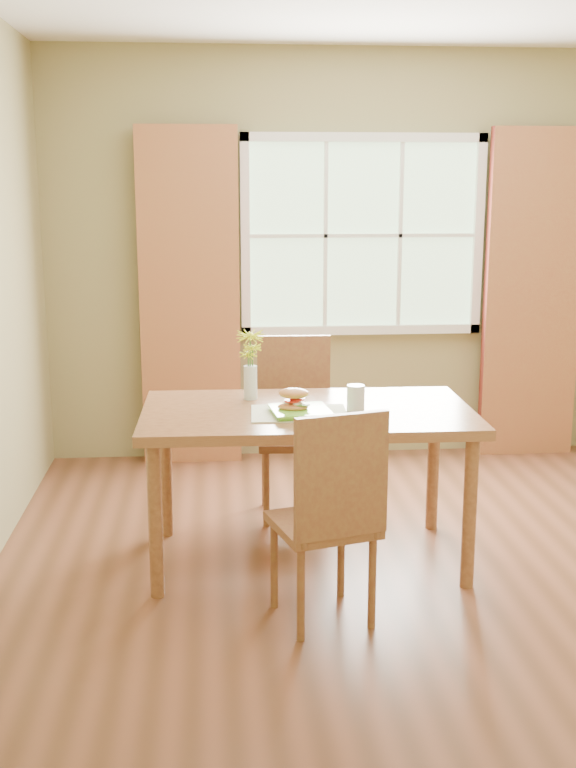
# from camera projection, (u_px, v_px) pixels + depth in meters

# --- Properties ---
(room) EXTENTS (4.24, 3.84, 2.74)m
(room) POSITION_uv_depth(u_px,v_px,m) (428.00, 290.00, 4.17)
(room) COLOR brown
(room) RESTS_ON ground
(window) EXTENTS (1.62, 0.06, 1.32)m
(window) POSITION_uv_depth(u_px,v_px,m) (363.00, 236.00, 5.96)
(window) COLOR #9FC796
(window) RESTS_ON room
(curtain_left) EXTENTS (0.65, 0.08, 2.20)m
(curtain_left) POSITION_uv_depth(u_px,v_px,m) (190.00, 299.00, 5.86)
(curtain_left) COLOR maroon
(curtain_left) RESTS_ON room
(curtain_right) EXTENTS (0.65, 0.08, 2.20)m
(curtain_right) POSITION_uv_depth(u_px,v_px,m) (532.00, 295.00, 6.05)
(curtain_right) COLOR maroon
(curtain_right) RESTS_ON room
(dining_table) EXTENTS (1.60, 0.92, 0.77)m
(dining_table) POSITION_uv_depth(u_px,v_px,m) (307.00, 425.00, 4.34)
(dining_table) COLOR #946038
(dining_table) RESTS_ON room
(chair_near) EXTENTS (0.49, 0.49, 0.95)m
(chair_near) POSITION_uv_depth(u_px,v_px,m) (330.00, 509.00, 3.70)
(chair_near) COLOR brown
(chair_near) RESTS_ON room
(chair_far) EXTENTS (0.43, 0.43, 1.00)m
(chair_far) POSITION_uv_depth(u_px,v_px,m) (295.00, 418.00, 5.06)
(chair_far) COLOR brown
(chair_far) RESTS_ON room
(placemat) EXTENTS (0.46, 0.35, 0.01)m
(placemat) POSITION_uv_depth(u_px,v_px,m) (299.00, 413.00, 4.23)
(placemat) COLOR beige
(placemat) RESTS_ON dining_table
(plate) EXTENTS (0.29, 0.29, 0.01)m
(plate) POSITION_uv_depth(u_px,v_px,m) (300.00, 412.00, 4.20)
(plate) COLOR #6CD034
(plate) RESTS_ON placemat
(croissant_sandwich) EXTENTS (0.16, 0.12, 0.11)m
(croissant_sandwich) POSITION_uv_depth(u_px,v_px,m) (294.00, 400.00, 4.20)
(croissant_sandwich) COLOR #F39A52
(croissant_sandwich) RESTS_ON plate
(water_glass) EXTENTS (0.08, 0.08, 0.13)m
(water_glass) POSITION_uv_depth(u_px,v_px,m) (356.00, 399.00, 4.26)
(water_glass) COLOR silver
(water_glass) RESTS_ON dining_table
(flower_vase) EXTENTS (0.14, 0.14, 0.35)m
(flower_vase) POSITION_uv_depth(u_px,v_px,m) (250.00, 358.00, 4.48)
(flower_vase) COLOR silver
(flower_vase) RESTS_ON dining_table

